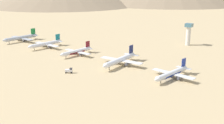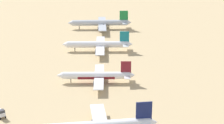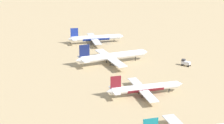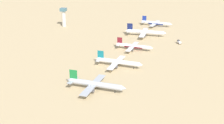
% 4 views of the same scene
% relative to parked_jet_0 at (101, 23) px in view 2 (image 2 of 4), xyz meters
% --- Properties ---
extents(ground_plane, '(1800.00, 1800.00, 0.00)m').
position_rel_parked_jet_0_xyz_m(ground_plane, '(14.44, 94.57, -4.35)').
color(ground_plane, tan).
extents(parked_jet_0, '(44.78, 36.52, 12.91)m').
position_rel_parked_jet_0_xyz_m(parked_jet_0, '(0.00, 0.00, 0.00)').
color(parked_jet_0, '#B2B7C1').
rests_on(parked_jet_0, ground).
extents(parked_jet_1, '(42.09, 34.37, 12.15)m').
position_rel_parked_jet_0_xyz_m(parked_jet_1, '(7.16, 46.34, -0.26)').
color(parked_jet_1, white).
rests_on(parked_jet_1, ground).
extents(parked_jet_2, '(38.39, 31.36, 11.09)m').
position_rel_parked_jet_0_xyz_m(parked_jet_2, '(13.62, 92.20, -0.66)').
color(parked_jet_2, white).
rests_on(parked_jet_2, ground).
extents(service_truck, '(4.85, 5.70, 3.90)m').
position_rel_parked_jet_0_xyz_m(service_truck, '(56.74, 120.91, -2.27)').
color(service_truck, silver).
rests_on(service_truck, ground).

